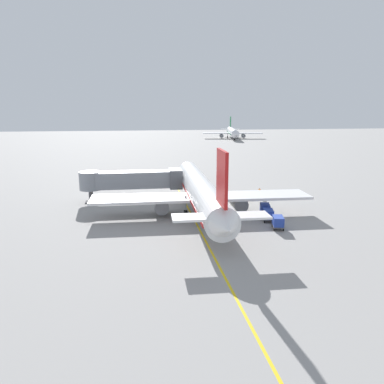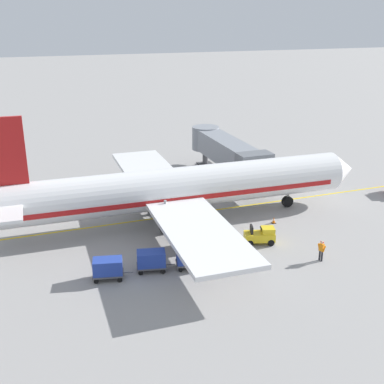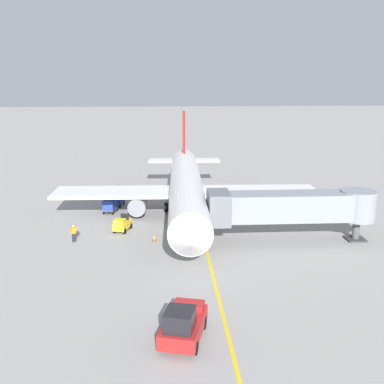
% 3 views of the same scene
% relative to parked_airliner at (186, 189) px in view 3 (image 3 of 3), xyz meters
% --- Properties ---
extents(ground_plane, '(400.00, 400.00, 0.00)m').
position_rel_parked_airliner_xyz_m(ground_plane, '(-1.32, -1.19, -3.19)').
color(ground_plane, gray).
extents(gate_lead_in_line, '(0.24, 80.00, 0.01)m').
position_rel_parked_airliner_xyz_m(gate_lead_in_line, '(-1.32, -1.19, -3.18)').
color(gate_lead_in_line, gold).
rests_on(gate_lead_in_line, ground).
extents(parked_airliner, '(30.13, 37.28, 10.63)m').
position_rel_parked_airliner_xyz_m(parked_airliner, '(0.00, 0.00, 0.00)').
color(parked_airliner, white).
rests_on(parked_airliner, ground).
extents(jet_bridge, '(16.07, 3.50, 4.98)m').
position_rel_parked_airliner_xyz_m(jet_bridge, '(-9.58, 9.13, 0.27)').
color(jet_bridge, gray).
rests_on(jet_bridge, ground).
extents(pushback_tractor, '(3.25, 4.82, 2.40)m').
position_rel_parked_airliner_xyz_m(pushback_tractor, '(1.46, 26.04, -2.09)').
color(pushback_tractor, '#B21E1E').
rests_on(pushback_tractor, ground).
extents(baggage_tug_lead, '(1.89, 2.74, 1.62)m').
position_rel_parked_airliner_xyz_m(baggage_tug_lead, '(6.83, 5.07, -2.47)').
color(baggage_tug_lead, gold).
rests_on(baggage_tug_lead, ground).
extents(baggage_cart_front, '(1.75, 2.98, 1.58)m').
position_rel_parked_airliner_xyz_m(baggage_cart_front, '(8.76, -1.83, -2.24)').
color(baggage_cart_front, '#4C4C51').
rests_on(baggage_cart_front, ground).
extents(baggage_cart_second_in_train, '(1.75, 2.98, 1.58)m').
position_rel_parked_airliner_xyz_m(baggage_cart_second_in_train, '(8.21, -4.75, -2.24)').
color(baggage_cart_second_in_train, '#4C4C51').
rests_on(baggage_cart_second_in_train, ground).
extents(baggage_cart_third_in_train, '(1.75, 2.98, 1.58)m').
position_rel_parked_airliner_xyz_m(baggage_cart_third_in_train, '(8.30, -8.01, -2.24)').
color(baggage_cart_third_in_train, '#4C4C51').
rests_on(baggage_cart_third_in_train, ground).
extents(ground_crew_wing_walker, '(0.70, 0.37, 1.69)m').
position_rel_parked_airliner_xyz_m(ground_crew_wing_walker, '(11.19, 8.04, -2.23)').
color(ground_crew_wing_walker, '#232328').
rests_on(ground_crew_wing_walker, ground).
extents(safety_cone_nose_left, '(0.36, 0.36, 0.59)m').
position_rel_parked_airliner_xyz_m(safety_cone_nose_left, '(3.51, 8.19, -2.90)').
color(safety_cone_nose_left, black).
rests_on(safety_cone_nose_left, ground).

